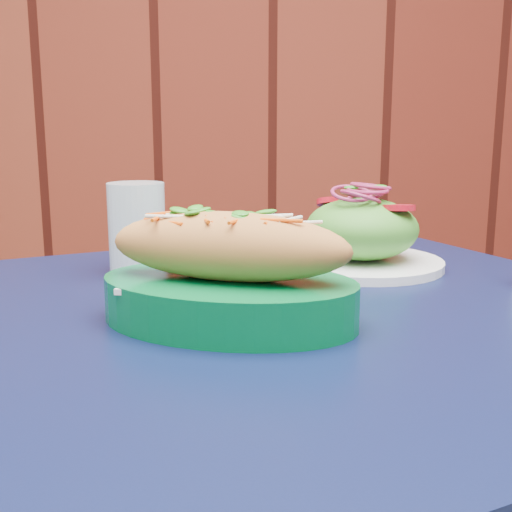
{
  "coord_description": "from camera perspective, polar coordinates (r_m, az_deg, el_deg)",
  "views": [
    {
      "loc": [
        -0.53,
        0.73,
        0.95
      ],
      "look_at": [
        -0.51,
        1.41,
        0.81
      ],
      "focal_mm": 45.0,
      "sensor_mm": 36.0,
      "label": 1
    }
  ],
  "objects": [
    {
      "name": "cafe_table",
      "position": [
        0.78,
        4.15,
        -10.31
      ],
      "size": [
        1.05,
        1.05,
        0.75
      ],
      "rotation": [
        0.0,
        0.0,
        0.41
      ],
      "color": "black",
      "rests_on": "ground"
    },
    {
      "name": "banh_mi_basket",
      "position": [
        0.66,
        -2.46,
        -1.8
      ],
      "size": [
        0.31,
        0.25,
        0.12
      ],
      "rotation": [
        0.0,
        0.0,
        -0.33
      ],
      "color": "#025E2B",
      "rests_on": "cafe_table"
    },
    {
      "name": "water_glass",
      "position": [
        0.89,
        -10.53,
        2.39
      ],
      "size": [
        0.08,
        0.08,
        0.12
      ],
      "primitive_type": "cylinder",
      "color": "silver",
      "rests_on": "cafe_table"
    },
    {
      "name": "salad_plate",
      "position": [
        0.93,
        9.35,
        1.91
      ],
      "size": [
        0.23,
        0.23,
        0.12
      ],
      "rotation": [
        0.0,
        0.0,
        0.37
      ],
      "color": "white",
      "rests_on": "cafe_table"
    }
  ]
}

